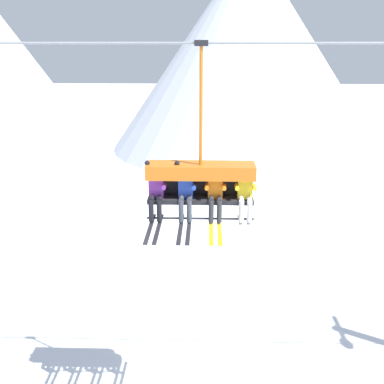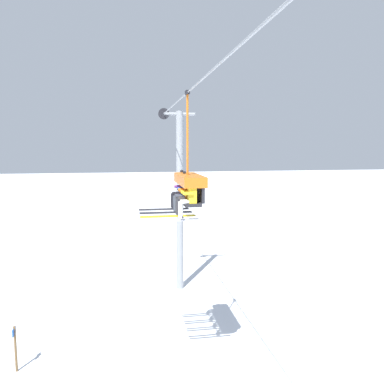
{
  "view_description": "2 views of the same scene",
  "coord_description": "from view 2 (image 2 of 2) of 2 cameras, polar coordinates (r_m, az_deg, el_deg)",
  "views": [
    {
      "loc": [
        -1.11,
        -10.92,
        9.26
      ],
      "look_at": [
        -1.43,
        -0.92,
        6.1
      ],
      "focal_mm": 45.0,
      "sensor_mm": 36.0,
      "label": 1
    },
    {
      "loc": [
        10.32,
        -2.64,
        7.58
      ],
      "look_at": [
        -1.19,
        -0.67,
        6.15
      ],
      "focal_mm": 35.0,
      "sensor_mm": 36.0,
      "label": 2
    }
  ],
  "objects": [
    {
      "name": "lift_tower_near",
      "position": [
        19.54,
        -1.91,
        -0.86
      ],
      "size": [
        0.36,
        1.88,
        9.49
      ],
      "color": "gray",
      "rests_on": "ground_plane"
    },
    {
      "name": "lift_cable",
      "position": [
        10.54,
        0.45,
        15.89
      ],
      "size": [
        19.85,
        0.05,
        0.05
      ],
      "color": "gray"
    },
    {
      "name": "chairlift_chair",
      "position": [
        11.77,
        -0.34,
        1.36
      ],
      "size": [
        2.37,
        0.74,
        3.73
      ],
      "color": "#232328"
    },
    {
      "name": "skier_purple",
      "position": [
        12.74,
        -2.0,
        0.43
      ],
      "size": [
        0.48,
        1.7,
        1.34
      ],
      "color": "purple"
    },
    {
      "name": "skier_blue",
      "position": [
        12.1,
        -1.59,
        0.08
      ],
      "size": [
        0.48,
        1.7,
        1.34
      ],
      "color": "#2847B7"
    },
    {
      "name": "skier_orange",
      "position": [
        11.46,
        -1.16,
        -0.41
      ],
      "size": [
        0.46,
        1.7,
        1.23
      ],
      "color": "orange"
    },
    {
      "name": "skier_yellow",
      "position": [
        10.82,
        -0.65,
        -0.84
      ],
      "size": [
        0.46,
        1.7,
        1.23
      ],
      "color": "yellow"
    },
    {
      "name": "trail_sign",
      "position": [
        14.84,
        -25.32,
        -20.46
      ],
      "size": [
        0.36,
        0.08,
        1.6
      ],
      "color": "brown",
      "rests_on": "ground_plane"
    }
  ]
}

